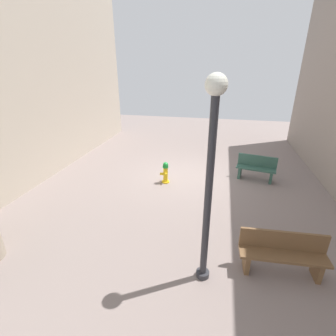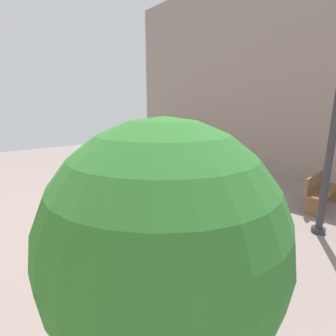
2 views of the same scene
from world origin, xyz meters
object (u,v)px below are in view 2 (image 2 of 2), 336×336
at_px(fire_hydrant, 138,187).
at_px(street_lamp, 336,115).
at_px(bench_far, 321,190).
at_px(bench_near, 191,163).
at_px(planter_tree, 164,273).

height_order(fire_hydrant, street_lamp, street_lamp).
relative_size(fire_hydrant, bench_far, 0.46).
xyz_separation_m(bench_near, planter_tree, (6.57, 5.81, 1.24)).
distance_m(bench_near, bench_far, 4.76).
height_order(fire_hydrant, bench_far, bench_far).
relative_size(bench_far, planter_tree, 0.69).
height_order(fire_hydrant, planter_tree, planter_tree).
bearing_deg(planter_tree, bench_far, -170.96).
xyz_separation_m(fire_hydrant, bench_far, (-3.40, 3.75, 0.09)).
distance_m(bench_far, street_lamp, 2.64).
distance_m(bench_near, street_lamp, 5.87).
relative_size(planter_tree, street_lamp, 0.64).
bearing_deg(street_lamp, planter_tree, 6.26).
bearing_deg(planter_tree, bench_near, -138.53).
relative_size(bench_far, street_lamp, 0.44).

